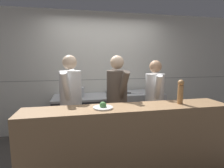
# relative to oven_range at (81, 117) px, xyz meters

# --- Properties ---
(ground_plane) EXTENTS (14.00, 14.00, 0.00)m
(ground_plane) POSITION_rel_oven_range_xyz_m (0.55, -1.12, -0.43)
(ground_plane) COLOR #4C4742
(wall_back_tiled) EXTENTS (8.00, 0.06, 2.60)m
(wall_back_tiled) POSITION_rel_oven_range_xyz_m (0.55, 0.40, 0.87)
(wall_back_tiled) COLOR silver
(wall_back_tiled) RESTS_ON ground_plane
(oven_range) EXTENTS (1.08, 0.71, 0.87)m
(oven_range) POSITION_rel_oven_range_xyz_m (0.00, 0.00, 0.00)
(oven_range) COLOR #38383D
(oven_range) RESTS_ON ground_plane
(prep_counter) EXTENTS (1.13, 0.65, 0.90)m
(prep_counter) POSITION_rel_oven_range_xyz_m (1.13, -0.00, 0.01)
(prep_counter) COLOR #B7BABF
(prep_counter) RESTS_ON ground_plane
(pass_counter) EXTENTS (2.70, 0.45, 0.99)m
(pass_counter) POSITION_rel_oven_range_xyz_m (0.58, -1.35, 0.06)
(pass_counter) COLOR #93704C
(pass_counter) RESTS_ON ground_plane
(stock_pot) EXTENTS (0.33, 0.33, 0.18)m
(stock_pot) POSITION_rel_oven_range_xyz_m (-0.09, -0.01, 0.53)
(stock_pot) COLOR #B7BABF
(stock_pot) RESTS_ON oven_range
(chefs_knife) EXTENTS (0.34, 0.12, 0.02)m
(chefs_knife) POSITION_rel_oven_range_xyz_m (1.04, -0.10, 0.48)
(chefs_knife) COLOR #B7BABF
(chefs_knife) RESTS_ON prep_counter
(plated_dish_main) EXTENTS (0.25, 0.25, 0.09)m
(plated_dish_main) POSITION_rel_oven_range_xyz_m (0.24, -1.36, 0.58)
(plated_dish_main) COLOR white
(plated_dish_main) RESTS_ON pass_counter
(pepper_mill) EXTENTS (0.08, 0.08, 0.33)m
(pepper_mill) POSITION_rel_oven_range_xyz_m (1.31, -1.35, 0.73)
(pepper_mill) COLOR #AD7A47
(pepper_mill) RESTS_ON pass_counter
(chef_head_cook) EXTENTS (0.41, 0.72, 1.66)m
(chef_head_cook) POSITION_rel_oven_range_xyz_m (-0.17, -0.70, 0.49)
(chef_head_cook) COLOR black
(chef_head_cook) RESTS_ON ground_plane
(chef_sous) EXTENTS (0.41, 0.72, 1.66)m
(chef_sous) POSITION_rel_oven_range_xyz_m (0.57, -0.72, 0.49)
(chef_sous) COLOR black
(chef_sous) RESTS_ON ground_plane
(chef_line) EXTENTS (0.38, 0.69, 1.58)m
(chef_line) POSITION_rel_oven_range_xyz_m (1.24, -0.69, 0.44)
(chef_line) COLOR black
(chef_line) RESTS_ON ground_plane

